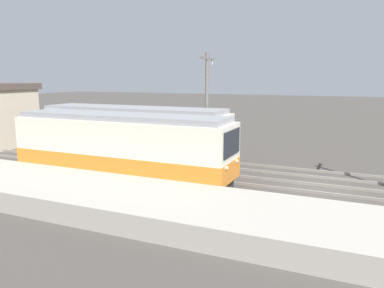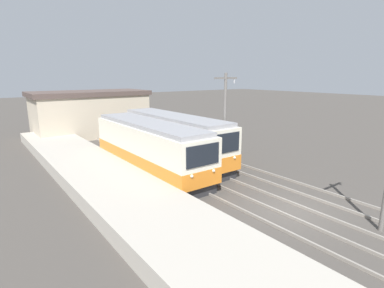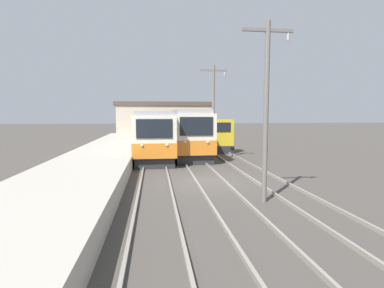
% 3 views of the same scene
% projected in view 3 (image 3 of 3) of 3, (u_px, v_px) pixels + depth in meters
% --- Properties ---
extents(ground_plane, '(200.00, 200.00, 0.00)m').
position_uv_depth(ground_plane, '(206.00, 182.00, 15.36)').
color(ground_plane, '#47423D').
extents(platform_left, '(4.50, 54.00, 0.90)m').
position_uv_depth(platform_left, '(79.00, 177.00, 14.54)').
color(platform_left, '#ADA599').
rests_on(platform_left, ground).
extents(track_left, '(1.54, 60.00, 0.14)m').
position_uv_depth(track_left, '(155.00, 182.00, 15.03)').
color(track_left, gray).
rests_on(track_left, ground).
extents(track_center, '(1.54, 60.00, 0.14)m').
position_uv_depth(track_center, '(210.00, 181.00, 15.38)').
color(track_center, gray).
rests_on(track_center, ground).
extents(track_right, '(1.54, 60.00, 0.14)m').
position_uv_depth(track_right, '(266.00, 179.00, 15.76)').
color(track_right, gray).
rests_on(track_right, ground).
extents(commuter_train_left, '(2.84, 12.22, 3.68)m').
position_uv_depth(commuter_train_left, '(154.00, 136.00, 24.56)').
color(commuter_train_left, '#28282B').
rests_on(commuter_train_left, ground).
extents(commuter_train_center, '(2.84, 12.07, 3.81)m').
position_uv_depth(commuter_train_center, '(187.00, 134.00, 25.98)').
color(commuter_train_center, '#28282B').
rests_on(commuter_train_center, ground).
extents(shunting_locomotive, '(2.40, 4.70, 3.00)m').
position_uv_depth(shunting_locomotive, '(216.00, 138.00, 28.20)').
color(shunting_locomotive, '#28282B').
rests_on(shunting_locomotive, ground).
extents(catenary_mast_near, '(2.00, 0.20, 6.99)m').
position_uv_depth(catenary_mast_near, '(266.00, 106.00, 11.55)').
color(catenary_mast_near, slate).
rests_on(catenary_mast_near, ground).
extents(catenary_mast_mid, '(2.00, 0.20, 6.99)m').
position_uv_depth(catenary_mast_mid, '(213.00, 110.00, 21.82)').
color(catenary_mast_mid, slate).
rests_on(catenary_mast_mid, ground).
extents(station_building, '(12.60, 6.30, 5.08)m').
position_uv_depth(station_building, '(164.00, 121.00, 40.62)').
color(station_building, beige).
rests_on(station_building, ground).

